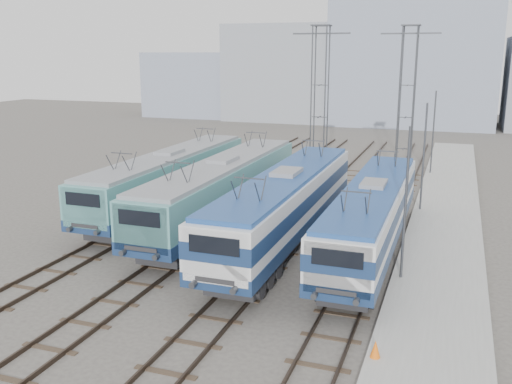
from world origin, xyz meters
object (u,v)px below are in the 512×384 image
object	(u,v)px
locomotive_far_left	(169,176)
mast_front	(405,207)
catenary_tower_west	(320,96)
locomotive_center_right	(285,202)
locomotive_center_left	(222,187)
locomotive_far_right	(372,212)
mast_mid	(423,159)
safety_cone	(375,349)
catenary_tower_east	(407,96)
mast_rear	(433,134)

from	to	relation	value
locomotive_far_left	mast_front	size ratio (longest dim) A/B	2.60
catenary_tower_west	locomotive_center_right	bearing A→B (deg)	-82.36
locomotive_far_left	locomotive_center_left	bearing A→B (deg)	-22.94
locomotive_far_right	mast_mid	size ratio (longest dim) A/B	2.49
locomotive_far_left	mast_front	distance (m)	17.03
catenary_tower_west	mast_front	xyz separation A→B (m)	(8.60, -20.00, -3.14)
locomotive_center_right	catenary_tower_west	bearing A→B (deg)	97.64
locomotive_far_left	safety_cone	distance (m)	21.16
catenary_tower_east	mast_rear	world-z (taller)	catenary_tower_east
locomotive_far_right	mast_rear	world-z (taller)	mast_rear
catenary_tower_east	safety_cone	world-z (taller)	catenary_tower_east
locomotive_center_left	catenary_tower_east	size ratio (longest dim) A/B	1.57
mast_mid	safety_cone	bearing A→B (deg)	-90.30
catenary_tower_east	safety_cone	size ratio (longest dim) A/B	20.25
locomotive_far_left	mast_mid	bearing A→B (deg)	17.08
locomotive_far_right	mast_front	bearing A→B (deg)	-60.64
mast_front	mast_mid	size ratio (longest dim) A/B	1.00
catenary_tower_west	mast_rear	distance (m)	9.99
locomotive_center_left	mast_front	size ratio (longest dim) A/B	2.69
mast_front	mast_mid	world-z (taller)	same
locomotive_far_right	safety_cone	distance (m)	10.85
catenary_tower_west	locomotive_center_left	bearing A→B (deg)	-98.75
mast_front	locomotive_far_left	bearing A→B (deg)	154.62
locomotive_center_left	locomotive_far_right	xyz separation A→B (m)	(9.00, -2.09, -0.10)
locomotive_far_right	catenary_tower_east	size ratio (longest dim) A/B	1.45
locomotive_far_right	catenary_tower_west	bearing A→B (deg)	111.99
mast_rear	mast_front	bearing A→B (deg)	-90.00
locomotive_center_right	mast_rear	world-z (taller)	mast_rear
locomotive_center_right	catenary_tower_east	distance (m)	19.70
mast_front	mast_mid	distance (m)	12.00
catenary_tower_west	mast_rear	size ratio (longest dim) A/B	1.71
locomotive_far_right	mast_mid	world-z (taller)	mast_mid
mast_mid	mast_rear	xyz separation A→B (m)	(0.00, 12.00, 0.00)
locomotive_far_right	safety_cone	size ratio (longest dim) A/B	29.46
catenary_tower_west	safety_cone	distance (m)	29.22
mast_rear	locomotive_center_right	bearing A→B (deg)	-107.00
locomotive_far_left	mast_front	bearing A→B (deg)	-25.38
locomotive_far_right	mast_front	world-z (taller)	mast_front
mast_mid	locomotive_far_left	bearing A→B (deg)	-162.92
locomotive_center_right	catenary_tower_west	distance (m)	17.44
locomotive_far_right	mast_front	distance (m)	3.98
mast_rear	safety_cone	xyz separation A→B (m)	(-0.10, -31.30, -2.90)
safety_cone	mast_front	bearing A→B (deg)	89.21
locomotive_center_right	mast_mid	world-z (taller)	mast_mid
locomotive_center_left	locomotive_far_right	bearing A→B (deg)	-13.07
catenary_tower_east	mast_front	bearing A→B (deg)	-84.55
locomotive_center_left	locomotive_far_right	world-z (taller)	locomotive_center_left
locomotive_far_left	locomotive_center_left	xyz separation A→B (m)	(4.50, -1.90, 0.07)
catenary_tower_west	catenary_tower_east	bearing A→B (deg)	17.10
catenary_tower_east	mast_rear	bearing A→B (deg)	43.60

